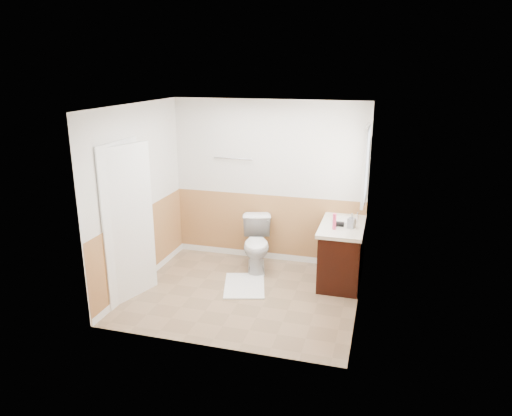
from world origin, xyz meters
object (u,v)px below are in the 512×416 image
(vanity_cabinet, at_px, (342,254))
(soap_dispenser, at_px, (352,221))
(bath_mat, at_px, (244,286))
(lotion_bottle, at_px, (334,222))
(toilet, at_px, (257,244))

(vanity_cabinet, distance_m, soap_dispenser, 0.58)
(bath_mat, height_order, lotion_bottle, lotion_bottle)
(vanity_cabinet, bearing_deg, soap_dispenser, -50.42)
(bath_mat, bearing_deg, vanity_cabinet, 24.60)
(vanity_cabinet, height_order, lotion_bottle, lotion_bottle)
(toilet, height_order, vanity_cabinet, vanity_cabinet)
(toilet, xyz_separation_m, soap_dispenser, (1.39, -0.21, 0.56))
(soap_dispenser, bearing_deg, lotion_bottle, -151.40)
(lotion_bottle, bearing_deg, vanity_cabinet, 69.33)
(lotion_bottle, xyz_separation_m, soap_dispenser, (0.22, 0.12, -0.01))
(lotion_bottle, bearing_deg, bath_mat, -164.85)
(lotion_bottle, relative_size, soap_dispenser, 1.07)
(soap_dispenser, bearing_deg, toilet, 171.46)
(lotion_bottle, height_order, soap_dispenser, lotion_bottle)
(toilet, bearing_deg, lotion_bottle, -31.32)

